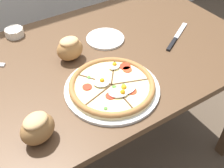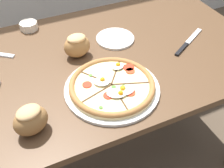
{
  "view_description": "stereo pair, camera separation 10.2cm",
  "coord_description": "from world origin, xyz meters",
  "px_view_note": "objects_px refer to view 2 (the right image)",
  "views": [
    {
      "loc": [
        -0.45,
        -0.84,
        1.48
      ],
      "look_at": [
        -0.04,
        -0.21,
        0.79
      ],
      "focal_mm": 45.0,
      "sensor_mm": 36.0,
      "label": 1
    },
    {
      "loc": [
        -0.36,
        -0.89,
        1.48
      ],
      "look_at": [
        -0.04,
        -0.21,
        0.79
      ],
      "focal_mm": 45.0,
      "sensor_mm": 36.0,
      "label": 2
    }
  ],
  "objects_px": {
    "knife_main": "(188,42)",
    "ramekin_bowl": "(29,26)",
    "bread_piece_mid": "(77,45)",
    "side_saucer": "(115,39)",
    "dining_table": "(101,75)",
    "bread_piece_near": "(31,120)",
    "pizza": "(112,86)"
  },
  "relations": [
    {
      "from": "pizza",
      "to": "knife_main",
      "type": "xyz_separation_m",
      "value": [
        0.44,
        0.14,
        -0.01
      ]
    },
    {
      "from": "ramekin_bowl",
      "to": "side_saucer",
      "type": "distance_m",
      "value": 0.42
    },
    {
      "from": "bread_piece_mid",
      "to": "side_saucer",
      "type": "height_order",
      "value": "bread_piece_mid"
    },
    {
      "from": "side_saucer",
      "to": "dining_table",
      "type": "bearing_deg",
      "value": -141.24
    },
    {
      "from": "pizza",
      "to": "side_saucer",
      "type": "bearing_deg",
      "value": 62.78
    },
    {
      "from": "side_saucer",
      "to": "ramekin_bowl",
      "type": "bearing_deg",
      "value": 143.13
    },
    {
      "from": "bread_piece_near",
      "to": "side_saucer",
      "type": "xyz_separation_m",
      "value": [
        0.46,
        0.36,
        -0.05
      ]
    },
    {
      "from": "pizza",
      "to": "bread_piece_near",
      "type": "relative_size",
      "value": 2.69
    },
    {
      "from": "pizza",
      "to": "dining_table",
      "type": "bearing_deg",
      "value": 79.04
    },
    {
      "from": "bread_piece_mid",
      "to": "knife_main",
      "type": "xyz_separation_m",
      "value": [
        0.49,
        -0.12,
        -0.05
      ]
    },
    {
      "from": "bread_piece_mid",
      "to": "side_saucer",
      "type": "distance_m",
      "value": 0.21
    },
    {
      "from": "dining_table",
      "to": "side_saucer",
      "type": "bearing_deg",
      "value": 38.76
    },
    {
      "from": "bread_piece_near",
      "to": "knife_main",
      "type": "relative_size",
      "value": 0.57
    },
    {
      "from": "dining_table",
      "to": "pizza",
      "type": "distance_m",
      "value": 0.24
    },
    {
      "from": "dining_table",
      "to": "side_saucer",
      "type": "relative_size",
      "value": 8.19
    },
    {
      "from": "dining_table",
      "to": "bread_piece_mid",
      "type": "height_order",
      "value": "bread_piece_mid"
    },
    {
      "from": "knife_main",
      "to": "ramekin_bowl",
      "type": "bearing_deg",
      "value": 116.84
    },
    {
      "from": "pizza",
      "to": "side_saucer",
      "type": "relative_size",
      "value": 2.03
    },
    {
      "from": "bread_piece_near",
      "to": "bread_piece_mid",
      "type": "distance_m",
      "value": 0.41
    },
    {
      "from": "bread_piece_mid",
      "to": "knife_main",
      "type": "bearing_deg",
      "value": -13.7
    },
    {
      "from": "knife_main",
      "to": "side_saucer",
      "type": "distance_m",
      "value": 0.33
    },
    {
      "from": "bread_piece_mid",
      "to": "side_saucer",
      "type": "relative_size",
      "value": 0.66
    },
    {
      "from": "bread_piece_mid",
      "to": "knife_main",
      "type": "height_order",
      "value": "bread_piece_mid"
    },
    {
      "from": "knife_main",
      "to": "dining_table",
      "type": "bearing_deg",
      "value": 140.32
    },
    {
      "from": "pizza",
      "to": "bread_piece_mid",
      "type": "bearing_deg",
      "value": 99.6
    },
    {
      "from": "ramekin_bowl",
      "to": "bread_piece_mid",
      "type": "bearing_deg",
      "value": -64.48
    },
    {
      "from": "knife_main",
      "to": "side_saucer",
      "type": "height_order",
      "value": "same"
    },
    {
      "from": "pizza",
      "to": "side_saucer",
      "type": "height_order",
      "value": "pizza"
    },
    {
      "from": "bread_piece_near",
      "to": "ramekin_bowl",
      "type": "bearing_deg",
      "value": 78.6
    },
    {
      "from": "dining_table",
      "to": "knife_main",
      "type": "distance_m",
      "value": 0.42
    },
    {
      "from": "ramekin_bowl",
      "to": "bread_piece_near",
      "type": "distance_m",
      "value": 0.63
    },
    {
      "from": "pizza",
      "to": "ramekin_bowl",
      "type": "relative_size",
      "value": 4.06
    }
  ]
}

